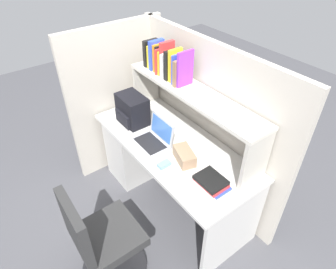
{
  "coord_description": "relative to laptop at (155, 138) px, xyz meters",
  "views": [
    {
      "loc": [
        1.54,
        -1.21,
        2.35
      ],
      "look_at": [
        0.0,
        -0.05,
        0.85
      ],
      "focal_mm": 31.49,
      "sensor_mm": 36.0,
      "label": 1
    }
  ],
  "objects": [
    {
      "name": "backpack",
      "position": [
        -0.38,
        0.01,
        0.08
      ],
      "size": [
        0.3,
        0.23,
        0.27
      ],
      "color": "black",
      "rests_on": "desk"
    },
    {
      "name": "overhead_hutch",
      "position": [
        0.1,
        0.32,
        0.3
      ],
      "size": [
        1.44,
        0.28,
        0.45
      ],
      "color": "#BCB7AC",
      "rests_on": "desk"
    },
    {
      "name": "desk",
      "position": [
        -0.29,
        0.12,
        -0.38
      ],
      "size": [
        1.6,
        0.7,
        0.73
      ],
      "color": "silver",
      "rests_on": "ground_plane"
    },
    {
      "name": "cubicle_partition_left",
      "position": [
        -0.75,
        0.07,
        -0.01
      ],
      "size": [
        0.05,
        1.06,
        1.55
      ],
      "primitive_type": "cube",
      "color": "#BCB5A8",
      "rests_on": "ground_plane"
    },
    {
      "name": "ground_plane",
      "position": [
        0.1,
        0.12,
        -0.78
      ],
      "size": [
        8.0,
        8.0,
        0.0
      ],
      "primitive_type": "plane",
      "color": "#4C4C51"
    },
    {
      "name": "reference_books_on_shelf",
      "position": [
        -0.25,
        0.32,
        0.52
      ],
      "size": [
        0.52,
        0.18,
        0.3
      ],
      "color": "black",
      "rests_on": "overhead_hutch"
    },
    {
      "name": "paper_cup",
      "position": [
        0.49,
        -0.15,
        0.0
      ],
      "size": [
        0.08,
        0.08,
        0.11
      ],
      "primitive_type": "cylinder",
      "color": "white",
      "rests_on": "desk"
    },
    {
      "name": "laptop",
      "position": [
        0.0,
        0.0,
        0.0
      ],
      "size": [
        0.31,
        0.25,
        0.22
      ],
      "color": "#B7BABF",
      "rests_on": "desk"
    },
    {
      "name": "office_chair",
      "position": [
        0.39,
        -0.75,
        -0.39
      ],
      "size": [
        0.52,
        0.52,
        0.93
      ],
      "rotation": [
        0.0,
        0.0,
        3.12
      ],
      "color": "black",
      "rests_on": "ground_plane"
    },
    {
      "name": "tissue_box",
      "position": [
        0.33,
        0.06,
        -0.0
      ],
      "size": [
        0.25,
        0.18,
        0.1
      ],
      "primitive_type": "cube",
      "rotation": [
        0.0,
        0.0,
        -0.29
      ],
      "color": "#9E7F60",
      "rests_on": "desk"
    },
    {
      "name": "computer_mouse",
      "position": [
        0.28,
        -0.11,
        -0.03
      ],
      "size": [
        0.06,
        0.11,
        0.03
      ],
      "primitive_type": "cube",
      "rotation": [
        0.0,
        0.0,
        0.02
      ],
      "color": "#7299C6",
      "rests_on": "desk"
    },
    {
      "name": "cubicle_partition_rear",
      "position": [
        0.1,
        0.5,
        -0.01
      ],
      "size": [
        1.84,
        0.05,
        1.55
      ],
      "primitive_type": "cube",
      "color": "#BCB5A8",
      "rests_on": "ground_plane"
    },
    {
      "name": "desk_book_stack",
      "position": [
        0.67,
        0.03,
        -0.0
      ],
      "size": [
        0.25,
        0.18,
        0.1
      ],
      "color": "white",
      "rests_on": "desk"
    }
  ]
}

